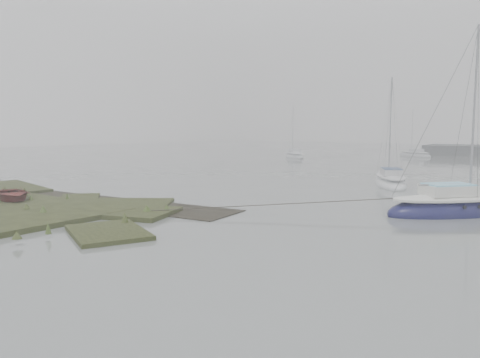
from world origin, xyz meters
The scene contains 6 objects.
ground centered at (0.00, 30.00, 0.00)m, with size 160.00×160.00×0.00m, color slate.
sailboat_main centered at (9.84, 11.22, 0.28)m, with size 5.89×6.17×9.07m.
sailboat_white centered at (4.16, 19.88, 0.24)m, with size 4.24×5.78×7.86m.
sailboat_far_a centered at (-15.71, 41.99, 0.22)m, with size 4.93×4.68×7.22m.
sailboat_far_c centered at (-3.62, 53.54, 0.21)m, with size 5.10×3.36×6.86m.
dinghy centered at (-9.01, 1.00, 0.54)m, with size 2.19×3.06×0.63m, color maroon.
Camera 1 is at (14.33, -11.25, 3.91)m, focal length 35.00 mm.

